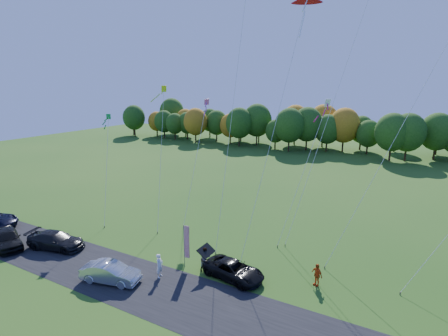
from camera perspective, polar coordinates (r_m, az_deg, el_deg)
The scene contains 20 objects.
ground at distance 29.98m, azimuth -5.77°, elevation -15.55°, with size 160.00×160.00×0.00m, color #204D14.
asphalt_strip at distance 27.27m, azimuth -10.81°, elevation -18.94°, with size 90.00×6.00×0.01m, color black.
tree_line at distance 79.23m, azimuth 17.42°, elevation 2.35°, with size 116.00×12.00×10.00m, color #1E4711, non-canonical shape.
black_suv at distance 27.85m, azimuth 1.57°, elevation -16.31°, with size 2.27×4.91×1.37m, color black.
silver_sedan at distance 28.69m, azimuth -18.03°, elevation -15.93°, with size 1.58×4.54×1.50m, color #B7B8BC.
dark_truck_a at distance 35.70m, azimuth -25.76°, elevation -10.59°, with size 2.14×5.28×1.53m, color black.
dark_truck_b at distance 38.05m, azimuth -31.84°, elevation -9.72°, with size 1.98×4.91×1.67m, color black.
person_tailgate_a at distance 28.31m, azimuth -10.49°, elevation -15.39°, with size 0.69×0.46×1.90m, color white.
person_tailgate_b at distance 28.81m, azimuth -3.06°, elevation -14.61°, with size 0.93×0.72×1.91m, color gray.
person_east at distance 27.76m, azimuth 14.91°, elevation -16.47°, with size 1.02×0.42×1.73m, color #C64A12.
feather_flag at distance 28.79m, azimuth -6.22°, elevation -11.85°, with size 0.49×0.14×3.68m.
kite_delta_blue at distance 32.45m, azimuth 1.91°, elevation 14.31°, with size 3.45×9.94×28.57m.
kite_parafoil_orange at distance 35.49m, azimuth 19.32°, elevation 15.58°, with size 7.93×13.18×32.94m.
kite_delta_red at distance 30.08m, azimuth 8.58°, elevation 7.89°, with size 2.90×11.32×23.46m.
kite_parafoil_rainbow at distance 30.04m, azimuth 25.98°, elevation 3.97°, with size 9.11×7.25×20.82m.
kite_diamond_yellow at distance 37.86m, azimuth -10.27°, elevation 2.01°, with size 4.85×7.85×14.75m.
kite_diamond_green at distance 39.45m, azimuth -18.64°, elevation -0.20°, with size 3.22×4.73×11.65m.
kite_diamond_white at distance 33.12m, azimuth 12.79°, elevation -0.72°, with size 2.99×6.33×13.54m.
kite_diamond_pink at distance 39.02m, azimuth -4.62°, elevation 1.41°, with size 2.53×8.57×13.19m.
kite_diamond_blue_low at distance 29.24m, azimuth 32.33°, elevation -9.77°, with size 5.04×4.25×8.40m.
Camera 1 is at (15.14, -21.40, 14.55)m, focal length 28.00 mm.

